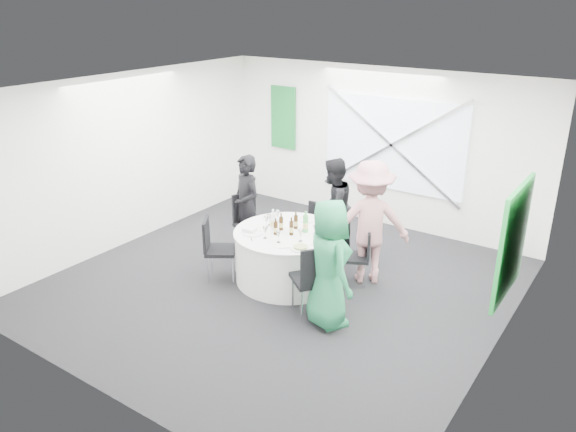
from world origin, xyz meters
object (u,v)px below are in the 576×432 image
Objects in this scene: banquet_table at (288,256)px; green_water_bottle at (306,224)px; person_man_back at (332,208)px; chair_front_right at (314,275)px; chair_back at (316,225)px; person_man_back_left at (246,205)px; clear_water_bottle at (273,222)px; chair_back_right at (361,253)px; chair_back_left at (248,219)px; person_woman_pink at (370,222)px; person_woman_green at (329,264)px; chair_front_left at (215,244)px.

banquet_table is 4.99× the size of green_water_bottle.
chair_front_right is at bearing 27.75° from person_man_back.
chair_front_right reaches higher than chair_back.
banquet_table is 1.22m from person_man_back_left.
green_water_bottle is (-0.65, 0.81, 0.28)m from chair_front_right.
clear_water_bottle is at bearing -10.35° from person_man_back.
clear_water_bottle is (-1.15, -0.54, 0.40)m from chair_back_right.
clear_water_bottle is (-0.22, -0.06, 0.50)m from banquet_table.
chair_back_left is 3.09× the size of green_water_bottle.
person_woman_green is at bearing 60.90° from person_woman_pink.
person_woman_green is (1.96, -0.10, 0.28)m from chair_front_left.
chair_back_left is at bearing 4.86° from person_woman_green.
chair_back_left is (-0.93, -0.57, 0.09)m from chair_back.
chair_back_right is 0.51× the size of person_man_back_left.
chair_front_right is 0.63× the size of person_man_back_left.
chair_back is 1.03m from green_water_bottle.
chair_front_right reaches higher than chair_front_left.
clear_water_bottle is (-0.43, -0.19, -0.00)m from green_water_bottle.
chair_back_right is at bearing 44.64° from person_woman_pink.
chair_back is 0.52× the size of person_man_back.
chair_back is 0.50× the size of person_woman_green.
person_woman_green reaches higher than chair_back.
person_man_back_left is at bearing -144.55° from chair_back_left.
person_man_back is at bearing -63.09° from chair_front_left.
person_man_back_left is 1.02× the size of person_man_back.
person_woman_pink reaches higher than person_man_back.
green_water_bottle is at bearing -103.10° from chair_front_right.
chair_front_right is 0.62× the size of person_woman_green.
green_water_bottle reaches higher than banquet_table.
chair_front_left is at bearing -146.66° from chair_back_left.
clear_water_bottle is (-0.07, -1.07, 0.40)m from chair_back.
chair_front_right reaches higher than chair_back_left.
person_man_back_left is at bearing 151.95° from clear_water_bottle.
banquet_table is at bearing -0.00° from person_man_back_left.
person_man_back is 0.99m from green_water_bottle.
person_man_back is 5.15× the size of clear_water_bottle.
chair_back is 0.99× the size of chair_back_right.
person_man_back is 0.96× the size of person_woman_green.
clear_water_bottle is at bearing -97.79° from chair_back_left.
chair_back_left is 0.54× the size of person_woman_pink.
banquet_table is at bearing -90.00° from chair_back_right.
green_water_bottle is (-0.71, -0.35, 0.40)m from chair_back_right.
chair_back is at bearing -21.72° from person_woman_green.
person_woman_pink reaches higher than chair_back_right.
person_man_back_left is at bearing 168.36° from green_water_bottle.
person_woman_pink reaches higher than person_man_back_left.
chair_back_right is 0.52× the size of person_man_back.
chair_back_left is 1.04m from clear_water_bottle.
person_woman_pink is (0.03, 0.17, 0.42)m from chair_back_right.
person_woman_pink is at bearing 27.47° from person_man_back_left.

